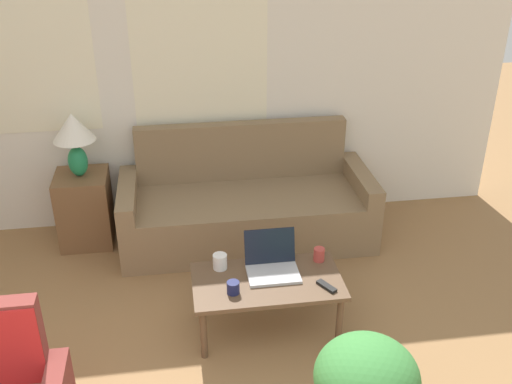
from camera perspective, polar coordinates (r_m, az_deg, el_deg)
wall_back at (r=5.04m, az=-12.35°, el=10.52°), size 6.51×0.06×2.60m
couch at (r=5.07m, az=-0.95°, el=-1.44°), size 2.07×0.83×0.93m
side_table at (r=5.17m, az=-15.97°, el=-1.54°), size 0.42×0.42×0.61m
table_lamp at (r=4.90m, az=-16.96°, el=5.31°), size 0.33×0.33×0.53m
coffee_table at (r=3.99m, az=1.07°, el=-8.86°), size 0.98×0.54×0.40m
laptop at (r=4.02m, az=1.53°, el=-6.82°), size 0.34×0.31×0.25m
cup_navy at (r=4.05m, az=-3.45°, el=-6.63°), size 0.10×0.10×0.11m
cup_yellow at (r=4.15m, az=6.03°, el=-5.94°), size 0.08×0.08×0.10m
cup_white at (r=3.83m, az=-2.19°, el=-9.08°), size 0.08×0.08×0.08m
tv_remote at (r=3.92m, az=6.73°, el=-8.90°), size 0.11×0.15×0.02m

